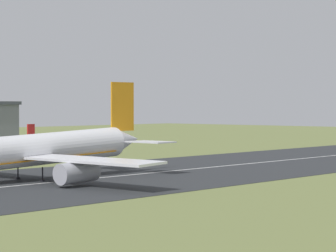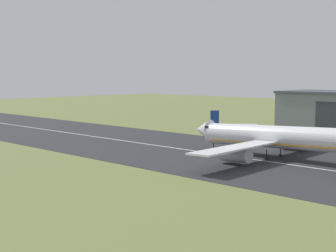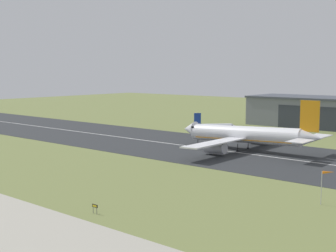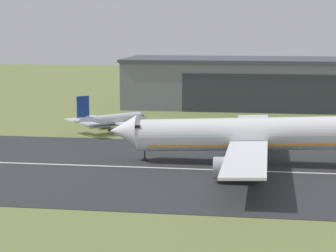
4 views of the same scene
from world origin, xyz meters
name	(u,v)px [view 1 (image 1 of 4)]	position (x,y,z in m)	size (l,w,h in m)	color
runway_strip	(94,179)	(0.00, 113.31, 0.03)	(411.50, 52.62, 0.06)	#2B2D30
runway_centreline	(94,178)	(0.00, 113.31, 0.07)	(370.35, 0.70, 0.01)	silver
airplane_landing	(33,151)	(-9.31, 118.75, 5.12)	(52.36, 58.96, 17.60)	white
airplane_parked_west	(52,147)	(27.80, 157.49, 3.02)	(22.44, 18.94, 8.74)	silver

